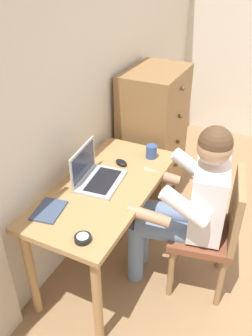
{
  "coord_description": "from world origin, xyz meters",
  "views": [
    {
      "loc": [
        -2.09,
        0.92,
        2.03
      ],
      "look_at": [
        -0.4,
        1.74,
        0.84
      ],
      "focal_mm": 37.21,
      "sensor_mm": 36.0,
      "label": 1
    }
  ],
  "objects_px": {
    "dresser": "(153,136)",
    "laptop": "(95,175)",
    "chair": "(213,228)",
    "coffee_mug": "(152,151)",
    "computer_mouse": "(121,163)",
    "desk_clock": "(83,238)",
    "notebook_pad": "(49,210)",
    "person_seated": "(187,201)",
    "desk": "(106,199)"
  },
  "relations": [
    {
      "from": "dresser",
      "to": "computer_mouse",
      "type": "distance_m",
      "value": 0.77
    },
    {
      "from": "computer_mouse",
      "to": "coffee_mug",
      "type": "height_order",
      "value": "coffee_mug"
    },
    {
      "from": "person_seated",
      "to": "desk",
      "type": "bearing_deg",
      "value": 104.72
    },
    {
      "from": "laptop",
      "to": "notebook_pad",
      "type": "bearing_deg",
      "value": 166.9
    },
    {
      "from": "laptop",
      "to": "desk_clock",
      "type": "bearing_deg",
      "value": -156.8
    },
    {
      "from": "desk",
      "to": "desk_clock",
      "type": "relative_size",
      "value": 13.31
    },
    {
      "from": "dresser",
      "to": "desk_clock",
      "type": "bearing_deg",
      "value": -171.86
    },
    {
      "from": "desk",
      "to": "notebook_pad",
      "type": "distance_m",
      "value": 0.43
    },
    {
      "from": "computer_mouse",
      "to": "desk_clock",
      "type": "xyz_separation_m",
      "value": [
        -0.76,
        -0.16,
        -0.0
      ]
    },
    {
      "from": "desk",
      "to": "chair",
      "type": "height_order",
      "value": "chair"
    },
    {
      "from": "desk",
      "to": "computer_mouse",
      "type": "distance_m",
      "value": 0.3
    },
    {
      "from": "notebook_pad",
      "to": "coffee_mug",
      "type": "relative_size",
      "value": 1.75
    },
    {
      "from": "laptop",
      "to": "desk_clock",
      "type": "xyz_separation_m",
      "value": [
        -0.5,
        -0.21,
        -0.04
      ]
    },
    {
      "from": "laptop",
      "to": "dresser",
      "type": "bearing_deg",
      "value": 0.09
    },
    {
      "from": "desk",
      "to": "laptop",
      "type": "height_order",
      "value": "laptop"
    },
    {
      "from": "notebook_pad",
      "to": "laptop",
      "type": "bearing_deg",
      "value": -23.13
    },
    {
      "from": "chair",
      "to": "laptop",
      "type": "bearing_deg",
      "value": 101.55
    },
    {
      "from": "chair",
      "to": "person_seated",
      "type": "xyz_separation_m",
      "value": [
        -0.03,
        0.18,
        0.18
      ]
    },
    {
      "from": "person_seated",
      "to": "notebook_pad",
      "type": "xyz_separation_m",
      "value": [
        -0.51,
        0.68,
        0.06
      ]
    },
    {
      "from": "desk_clock",
      "to": "notebook_pad",
      "type": "xyz_separation_m",
      "value": [
        0.12,
        0.3,
        -0.01
      ]
    },
    {
      "from": "desk",
      "to": "dresser",
      "type": "xyz_separation_m",
      "value": [
        1.02,
        0.08,
        -0.02
      ]
    },
    {
      "from": "chair",
      "to": "coffee_mug",
      "type": "relative_size",
      "value": 7.47
    },
    {
      "from": "computer_mouse",
      "to": "notebook_pad",
      "type": "bearing_deg",
      "value": -169.47
    },
    {
      "from": "person_seated",
      "to": "desk_clock",
      "type": "bearing_deg",
      "value": 149.14
    },
    {
      "from": "person_seated",
      "to": "notebook_pad",
      "type": "relative_size",
      "value": 5.79
    },
    {
      "from": "desk",
      "to": "computer_mouse",
      "type": "bearing_deg",
      "value": 4.03
    },
    {
      "from": "dresser",
      "to": "computer_mouse",
      "type": "relative_size",
      "value": 12.03
    },
    {
      "from": "dresser",
      "to": "laptop",
      "type": "relative_size",
      "value": 3.29
    },
    {
      "from": "dresser",
      "to": "laptop",
      "type": "xyz_separation_m",
      "value": [
        -1.01,
        -0.0,
        0.19
      ]
    },
    {
      "from": "coffee_mug",
      "to": "notebook_pad",
      "type": "bearing_deg",
      "value": 160.26
    },
    {
      "from": "chair",
      "to": "notebook_pad",
      "type": "distance_m",
      "value": 1.04
    },
    {
      "from": "desk_clock",
      "to": "dresser",
      "type": "bearing_deg",
      "value": 8.14
    },
    {
      "from": "notebook_pad",
      "to": "computer_mouse",
      "type": "bearing_deg",
      "value": -22.92
    },
    {
      "from": "desk",
      "to": "laptop",
      "type": "xyz_separation_m",
      "value": [
        0.01,
        0.08,
        0.17
      ]
    },
    {
      "from": "desk",
      "to": "notebook_pad",
      "type": "relative_size",
      "value": 5.7
    },
    {
      "from": "coffee_mug",
      "to": "person_seated",
      "type": "bearing_deg",
      "value": -130.33
    },
    {
      "from": "chair",
      "to": "computer_mouse",
      "type": "height_order",
      "value": "chair"
    },
    {
      "from": "laptop",
      "to": "notebook_pad",
      "type": "xyz_separation_m",
      "value": [
        -0.38,
        0.09,
        -0.05
      ]
    },
    {
      "from": "desk_clock",
      "to": "coffee_mug",
      "type": "distance_m",
      "value": 0.95
    },
    {
      "from": "person_seated",
      "to": "laptop",
      "type": "height_order",
      "value": "person_seated"
    },
    {
      "from": "laptop",
      "to": "notebook_pad",
      "type": "height_order",
      "value": "laptop"
    },
    {
      "from": "desk_clock",
      "to": "notebook_pad",
      "type": "relative_size",
      "value": 0.43
    },
    {
      "from": "desk",
      "to": "chair",
      "type": "bearing_deg",
      "value": -76.51
    },
    {
      "from": "computer_mouse",
      "to": "laptop",
      "type": "bearing_deg",
      "value": -169.16
    },
    {
      "from": "dresser",
      "to": "chair",
      "type": "relative_size",
      "value": 1.34
    },
    {
      "from": "notebook_pad",
      "to": "dresser",
      "type": "bearing_deg",
      "value": -13.62
    },
    {
      "from": "dresser",
      "to": "chair",
      "type": "xyz_separation_m",
      "value": [
        -0.85,
        -0.77,
        -0.09
      ]
    },
    {
      "from": "chair",
      "to": "desk_clock",
      "type": "distance_m",
      "value": 0.9
    },
    {
      "from": "desk",
      "to": "coffee_mug",
      "type": "distance_m",
      "value": 0.5
    },
    {
      "from": "chair",
      "to": "desk_clock",
      "type": "bearing_deg",
      "value": 139.85
    }
  ]
}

